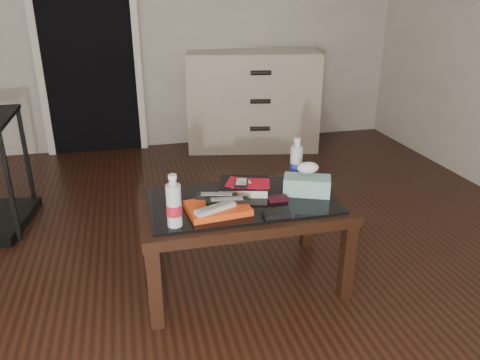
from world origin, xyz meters
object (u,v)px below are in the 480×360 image
object	(u,v)px
dresser	(253,101)
textbook	(244,186)
coffee_table	(242,212)
tissue_box	(307,185)
water_bottle_left	(174,200)
water_bottle_right	(296,159)

from	to	relation	value
dresser	textbook	distance (m)	2.14
coffee_table	tissue_box	xyz separation A→B (m)	(0.34, -0.00, 0.11)
water_bottle_left	water_bottle_right	xyz separation A→B (m)	(0.69, 0.37, 0.00)
coffee_table	water_bottle_left	world-z (taller)	water_bottle_left
water_bottle_right	dresser	bearing A→B (deg)	81.41
textbook	water_bottle_left	distance (m)	0.50
coffee_table	dresser	world-z (taller)	dresser
coffee_table	tissue_box	size ratio (longest dim) A/B	4.35
textbook	tissue_box	size ratio (longest dim) A/B	1.09
dresser	water_bottle_right	size ratio (longest dim) A/B	5.36
textbook	water_bottle_right	xyz separation A→B (m)	(0.31, 0.07, 0.10)
coffee_table	dresser	bearing A→B (deg)	73.46
textbook	water_bottle_left	size ratio (longest dim) A/B	1.05
water_bottle_right	tissue_box	world-z (taller)	water_bottle_right
water_bottle_left	tissue_box	distance (m)	0.71
dresser	water_bottle_right	xyz separation A→B (m)	(-0.30, -1.98, 0.13)
textbook	water_bottle_right	world-z (taller)	water_bottle_right
coffee_table	textbook	distance (m)	0.15
dresser	tissue_box	size ratio (longest dim) A/B	5.54
coffee_table	textbook	size ratio (longest dim) A/B	4.00
coffee_table	water_bottle_left	bearing A→B (deg)	-151.78
water_bottle_right	tissue_box	size ratio (longest dim) A/B	1.03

